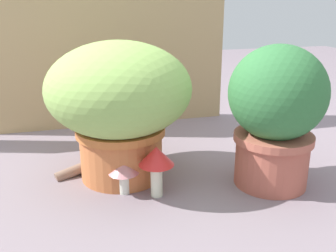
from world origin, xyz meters
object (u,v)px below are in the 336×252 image
at_px(grass_planter, 119,100).
at_px(leafy_planter, 276,112).
at_px(mushroom_ornament_red, 156,160).
at_px(mushroom_ornament_pink, 124,170).
at_px(cat, 121,137).

relative_size(grass_planter, leafy_planter, 1.03).
xyz_separation_m(grass_planter, mushroom_ornament_red, (0.08, -0.17, -0.15)).
bearing_deg(mushroom_ornament_pink, mushroom_ornament_red, -26.30).
height_order(mushroom_ornament_red, mushroom_ornament_pink, mushroom_ornament_red).
height_order(cat, mushroom_ornament_red, cat).
xyz_separation_m(grass_planter, mushroom_ornament_pink, (-0.01, -0.12, -0.19)).
xyz_separation_m(grass_planter, cat, (0.01, 0.05, -0.14)).
bearing_deg(cat, leafy_planter, -27.33).
distance_m(leafy_planter, mushroom_ornament_red, 0.40).
distance_m(grass_planter, cat, 0.15).
xyz_separation_m(mushroom_ornament_red, mushroom_ornament_pink, (-0.09, 0.05, -0.04)).
distance_m(grass_planter, mushroom_ornament_red, 0.24).
bearing_deg(grass_planter, mushroom_ornament_pink, -96.15).
bearing_deg(leafy_planter, grass_planter, 157.85).
height_order(grass_planter, mushroom_ornament_pink, grass_planter).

